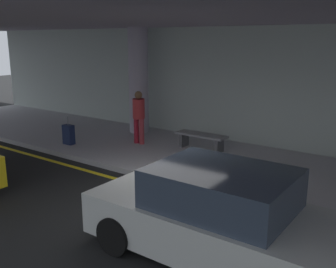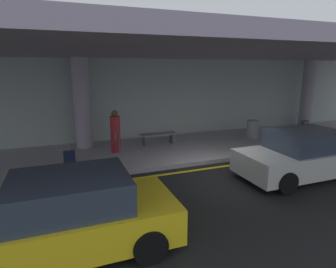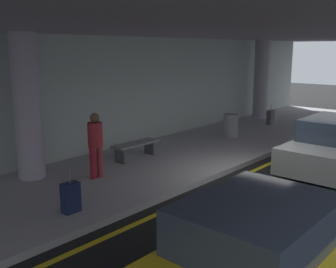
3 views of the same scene
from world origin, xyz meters
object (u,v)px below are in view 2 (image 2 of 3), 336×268
Objects in this scene: support_column_left_mid at (308,94)px; bench_metal at (159,136)px; support_column_far_left at (82,104)px; trash_bin_steel at (253,129)px; traveler_with_luggage at (115,129)px; car_yellow_taxi at (68,217)px; car_silver at (303,155)px; suitcase_upright_secondary at (70,160)px; suitcase_upright_primary at (305,127)px.

bench_metal is at bearing -175.46° from support_column_left_mid.
support_column_far_left is 7.76m from trash_bin_steel.
trash_bin_steel is (6.47, 0.08, -0.54)m from traveler_with_luggage.
car_yellow_taxi is 7.17m from car_silver.
suitcase_upright_secondary reaches higher than trash_bin_steel.
car_silver reaches higher than suitcase_upright_primary.
car_silver is at bearing -107.45° from trash_bin_steel.
bench_metal is at bearing 58.96° from car_yellow_taxi.
support_column_far_left is 3.44m from bench_metal.
trash_bin_steel is (-4.46, -1.21, -1.40)m from support_column_left_mid.
suitcase_upright_secondary is 8.36m from trash_bin_steel.
car_silver is at bearing -159.70° from suitcase_upright_primary.
support_column_left_mid is 4.06× the size of suitcase_upright_secondary.
support_column_far_left is 3.13m from suitcase_upright_secondary.
support_column_left_mid is 2.17× the size of traveler_with_luggage.
bench_metal is at bearing 166.29° from traveler_with_luggage.
support_column_left_mid is 14.62m from car_yellow_taxi.
suitcase_upright_secondary is at bearing 7.83° from traveler_with_luggage.
support_column_left_mid is at bearing 15.13° from trash_bin_steel.
traveler_with_luggage is at bearing 53.80° from suitcase_upright_secondary.
car_yellow_taxi reaches higher than suitcase_upright_primary.
support_column_far_left is at bearing 91.35° from suitcase_upright_secondary.
suitcase_upright_primary is (9.69, 0.09, -0.65)m from traveler_with_luggage.
suitcase_upright_primary is (11.62, 5.67, -0.25)m from car_yellow_taxi.
bench_metal is at bearing -55.06° from car_silver.
support_column_left_mid reaches higher than suitcase_upright_secondary.
support_column_left_mid is 4.83m from trash_bin_steel.
traveler_with_luggage is (1.07, -1.28, -0.86)m from support_column_far_left.
support_column_far_left is at bearing 84.12° from car_yellow_taxi.
support_column_far_left is 4.29× the size of trash_bin_steel.
support_column_far_left is at bearing -40.13° from car_silver.
traveler_with_luggage is at bearing -37.97° from car_silver.
trash_bin_steel is at bearing 35.19° from car_yellow_taxi.
trash_bin_steel is (1.35, 4.29, -0.14)m from car_silver.
trash_bin_steel is at bearing 157.27° from suitcase_upright_primary.
support_column_left_mid is at bearing 156.70° from traveler_with_luggage.
trash_bin_steel is at bearing -9.09° from support_column_far_left.
traveler_with_luggage is at bearing -179.30° from trash_bin_steel.
car_yellow_taxi is 10.12m from trash_bin_steel.
traveler_with_luggage is (-10.93, -1.28, -0.86)m from support_column_left_mid.
support_column_left_mid is 13.05m from suitcase_upright_secondary.
suitcase_upright_secondary is 0.56× the size of bench_metal.
suitcase_upright_primary is at bearing -6.32° from support_column_far_left.
support_column_far_left is 0.89× the size of car_silver.
support_column_far_left is 2.17× the size of traveler_with_luggage.
support_column_left_mid is 0.89× the size of car_yellow_taxi.
car_yellow_taxi is at bearing -122.23° from bench_metal.
suitcase_upright_primary is 3.23m from trash_bin_steel.
car_yellow_taxi is 2.56× the size of bench_metal.
car_yellow_taxi is at bearing -76.20° from suitcase_upright_secondary.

